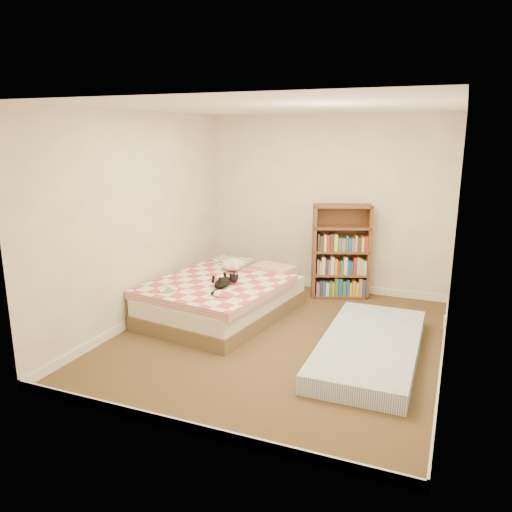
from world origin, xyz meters
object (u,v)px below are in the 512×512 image
at_px(bed, 224,297).
at_px(bookshelf, 341,262).
at_px(white_dog, 233,265).
at_px(black_cat, 224,282).
at_px(floor_mattress, 370,347).

distance_m(bed, bookshelf, 1.77).
bearing_deg(bookshelf, bed, -152.80).
bearing_deg(bed, white_dog, 106.48).
distance_m(black_cat, white_dog, 0.72).
bearing_deg(floor_mattress, black_cat, 172.14).
bearing_deg(bed, floor_mattress, -6.72).
height_order(bed, white_dog, white_dog).
xyz_separation_m(bed, bookshelf, (1.19, 1.29, 0.26)).
bearing_deg(black_cat, white_dog, 123.69).
relative_size(bed, white_dog, 6.32).
xyz_separation_m(black_cat, white_dog, (-0.21, 0.69, 0.02)).
height_order(black_cat, white_dog, white_dog).
relative_size(bed, bookshelf, 1.64).
relative_size(bookshelf, black_cat, 2.20).
bearing_deg(bed, black_cat, -54.49).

